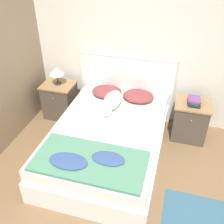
# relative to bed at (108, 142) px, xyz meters

# --- Properties ---
(ground_plane) EXTENTS (16.00, 16.00, 0.00)m
(ground_plane) POSITION_rel_bed_xyz_m (-0.00, -1.00, -0.25)
(ground_plane) COLOR brown
(wall_back) EXTENTS (9.00, 0.06, 2.55)m
(wall_back) POSITION_rel_bed_xyz_m (-0.00, 1.13, 1.03)
(wall_back) COLOR silver
(wall_back) RESTS_ON ground_plane
(bed) EXTENTS (1.43, 2.07, 0.51)m
(bed) POSITION_rel_bed_xyz_m (0.00, 0.00, 0.00)
(bed) COLOR white
(bed) RESTS_ON ground_plane
(headboard) EXTENTS (1.51, 0.06, 1.09)m
(headboard) POSITION_rel_bed_xyz_m (0.00, 1.06, 0.31)
(headboard) COLOR white
(headboard) RESTS_ON ground_plane
(nightstand_left) EXTENTS (0.51, 0.45, 0.60)m
(nightstand_left) POSITION_rel_bed_xyz_m (-1.06, 0.75, 0.05)
(nightstand_left) COLOR #4C4238
(nightstand_left) RESTS_ON ground_plane
(nightstand_right) EXTENTS (0.51, 0.45, 0.60)m
(nightstand_right) POSITION_rel_bed_xyz_m (1.06, 0.75, 0.05)
(nightstand_right) COLOR #4C4238
(nightstand_right) RESTS_ON ground_plane
(pillow_left) EXTENTS (0.47, 0.39, 0.12)m
(pillow_left) POSITION_rel_bed_xyz_m (-0.25, 0.79, 0.32)
(pillow_left) COLOR brown
(pillow_left) RESTS_ON bed
(pillow_right) EXTENTS (0.47, 0.39, 0.12)m
(pillow_right) POSITION_rel_bed_xyz_m (0.25, 0.79, 0.32)
(pillow_right) COLOR brown
(pillow_right) RESTS_ON bed
(quilt) EXTENTS (1.25, 0.63, 0.07)m
(quilt) POSITION_rel_bed_xyz_m (-0.01, -0.67, 0.28)
(quilt) COLOR #4C8466
(quilt) RESTS_ON bed
(dog) EXTENTS (0.25, 0.71, 0.17)m
(dog) POSITION_rel_bed_xyz_m (-0.08, 0.50, 0.34)
(dog) COLOR silver
(dog) RESTS_ON bed
(book_stack) EXTENTS (0.18, 0.23, 0.10)m
(book_stack) POSITION_rel_bed_xyz_m (1.06, 0.73, 0.40)
(book_stack) COLOR #232328
(book_stack) RESTS_ON nightstand_right
(table_lamp) EXTENTS (0.24, 0.24, 0.29)m
(table_lamp) POSITION_rel_bed_xyz_m (-1.06, 0.75, 0.57)
(table_lamp) COLOR #2D2D33
(table_lamp) RESTS_ON nightstand_left
(rug) EXTENTS (1.15, 0.65, 0.00)m
(rug) POSITION_rel_bed_xyz_m (1.43, -0.69, -0.25)
(rug) COLOR #335B70
(rug) RESTS_ON ground_plane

